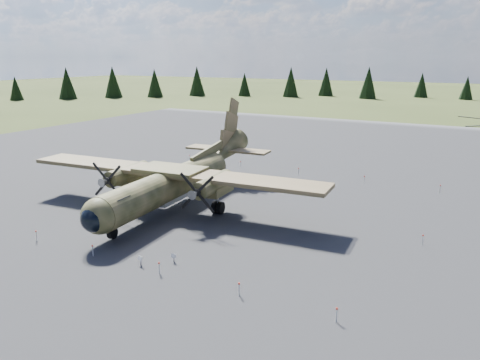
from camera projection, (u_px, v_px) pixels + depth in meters
The scene contains 7 objects.
ground at pixel (234, 212), 43.24m from camera, with size 500.00×500.00×0.00m, color #4D5827.
apron at pixel (278, 186), 51.72m from camera, with size 120.00×120.00×0.04m, color #5C5D61.
transport_plane at pixel (177, 177), 44.46m from camera, with size 30.17×27.35×9.93m.
info_placard_left at pixel (140, 259), 32.01m from camera, with size 0.47×0.30×0.69m.
info_placard_right at pixel (174, 257), 32.53m from camera, with size 0.44×0.25×0.65m.
barrier_fence at pixel (229, 206), 43.26m from camera, with size 33.12×29.62×0.85m.
treeline at pixel (262, 156), 44.70m from camera, with size 289.90×291.05×10.88m.
Camera 1 is at (20.23, -35.73, 13.89)m, focal length 35.00 mm.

